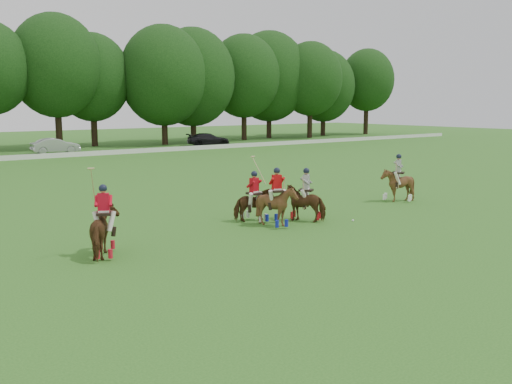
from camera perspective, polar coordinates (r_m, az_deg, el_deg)
ground at (r=19.50m, az=7.68°, el=-5.57°), size 180.00×180.00×0.00m
boundary_rail at (r=53.30m, az=-22.37°, el=3.24°), size 120.00×0.10×0.44m
car_mid at (r=58.77m, az=-19.42°, el=4.38°), size 4.58×1.82×1.48m
car_right at (r=66.17m, az=-4.78°, el=5.27°), size 5.28×3.37×1.42m
polo_red_a at (r=18.78m, az=-14.90°, el=-3.74°), size 1.62×2.09×2.85m
polo_red_b at (r=23.44m, az=-0.18°, el=-1.22°), size 1.55×1.39×2.64m
polo_red_c at (r=22.60m, az=2.08°, el=-1.32°), size 1.73×1.83×2.33m
polo_stripe_a at (r=23.75m, az=5.01°, el=-0.99°), size 1.66×1.88×2.20m
polo_stripe_b at (r=29.08m, az=13.99°, el=0.74°), size 1.92×1.98×2.36m
polo_ball at (r=23.91m, az=9.67°, el=-2.82°), size 0.09×0.09×0.09m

